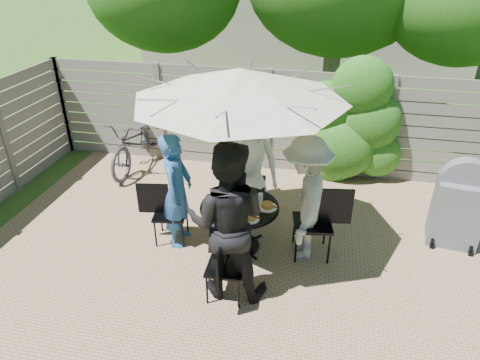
% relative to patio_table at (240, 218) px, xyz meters
% --- Properties ---
extents(patio_table, '(1.06, 1.06, 0.67)m').
position_rel_patio_table_xyz_m(patio_table, '(0.00, 0.00, 0.00)').
color(patio_table, black).
rests_on(patio_table, ground).
extents(umbrella, '(2.62, 2.62, 2.44)m').
position_rel_patio_table_xyz_m(umbrella, '(-0.00, -0.00, 1.80)').
color(umbrella, silver).
rests_on(umbrella, ground).
extents(chair_back, '(0.52, 0.73, 0.98)m').
position_rel_patio_table_xyz_m(chair_back, '(-0.04, 0.97, -0.17)').
color(chair_back, black).
rests_on(chair_back, ground).
extents(person_back, '(0.88, 0.59, 1.75)m').
position_rel_patio_table_xyz_m(person_back, '(-0.03, 0.83, 0.41)').
color(person_back, white).
rests_on(person_back, ground).
extents(chair_left, '(0.67, 0.49, 0.89)m').
position_rel_patio_table_xyz_m(chair_left, '(-0.96, -0.04, -0.20)').
color(chair_left, black).
rests_on(chair_left, ground).
extents(person_left, '(0.41, 0.60, 1.61)m').
position_rel_patio_table_xyz_m(person_left, '(-0.83, -0.03, 0.34)').
color(person_left, '#23569B').
rests_on(person_left, ground).
extents(chair_front, '(0.43, 0.64, 0.87)m').
position_rel_patio_table_xyz_m(chair_front, '(0.04, -0.96, -0.20)').
color(chair_front, black).
rests_on(chair_front, ground).
extents(person_front, '(0.96, 0.76, 1.92)m').
position_rel_patio_table_xyz_m(person_front, '(0.03, -0.83, 0.49)').
color(person_front, black).
rests_on(person_front, ground).
extents(chair_right, '(0.75, 0.55, 1.00)m').
position_rel_patio_table_xyz_m(chair_right, '(0.97, 0.04, -0.16)').
color(chair_right, black).
rests_on(chair_right, ground).
extents(person_right, '(0.67, 1.11, 1.68)m').
position_rel_patio_table_xyz_m(person_right, '(0.83, 0.03, 0.38)').
color(person_right, '#A9A7A4').
rests_on(person_right, ground).
extents(plate_back, '(0.26, 0.26, 0.06)m').
position_rel_patio_table_xyz_m(plate_back, '(-0.01, 0.36, 0.23)').
color(plate_back, white).
rests_on(plate_back, patio_table).
extents(plate_left, '(0.26, 0.26, 0.06)m').
position_rel_patio_table_xyz_m(plate_left, '(-0.36, -0.01, 0.23)').
color(plate_left, white).
rests_on(plate_left, patio_table).
extents(plate_front, '(0.26, 0.26, 0.06)m').
position_rel_patio_table_xyz_m(plate_front, '(0.01, -0.36, 0.23)').
color(plate_front, white).
rests_on(plate_front, patio_table).
extents(plate_right, '(0.26, 0.26, 0.06)m').
position_rel_patio_table_xyz_m(plate_right, '(0.36, 0.01, 0.23)').
color(plate_right, white).
rests_on(plate_right, patio_table).
extents(plate_extra, '(0.24, 0.24, 0.06)m').
position_rel_patio_table_xyz_m(plate_extra, '(0.19, -0.29, 0.23)').
color(plate_extra, white).
rests_on(plate_extra, patio_table).
extents(glass_back, '(0.07, 0.07, 0.14)m').
position_rel_patio_table_xyz_m(glass_back, '(-0.12, 0.26, 0.27)').
color(glass_back, silver).
rests_on(glass_back, patio_table).
extents(glass_left, '(0.07, 0.07, 0.14)m').
position_rel_patio_table_xyz_m(glass_left, '(-0.26, -0.12, 0.27)').
color(glass_left, silver).
rests_on(glass_left, patio_table).
extents(glass_right, '(0.07, 0.07, 0.14)m').
position_rel_patio_table_xyz_m(glass_right, '(0.26, 0.12, 0.27)').
color(glass_right, silver).
rests_on(glass_right, patio_table).
extents(syrup_jug, '(0.09, 0.09, 0.16)m').
position_rel_patio_table_xyz_m(syrup_jug, '(-0.06, 0.05, 0.28)').
color(syrup_jug, '#59280C').
rests_on(syrup_jug, patio_table).
extents(coffee_cup, '(0.08, 0.08, 0.12)m').
position_rel_patio_table_xyz_m(coffee_cup, '(0.09, 0.22, 0.26)').
color(coffee_cup, '#C6B293').
rests_on(coffee_cup, patio_table).
extents(bicycle, '(0.74, 1.90, 0.98)m').
position_rel_patio_table_xyz_m(bicycle, '(-2.33, 2.03, 0.03)').
color(bicycle, '#333338').
rests_on(bicycle, ground).
extents(bbq_grill, '(0.68, 0.56, 1.26)m').
position_rel_patio_table_xyz_m(bbq_grill, '(2.83, 0.72, 0.11)').
color(bbq_grill, slate).
rests_on(bbq_grill, ground).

